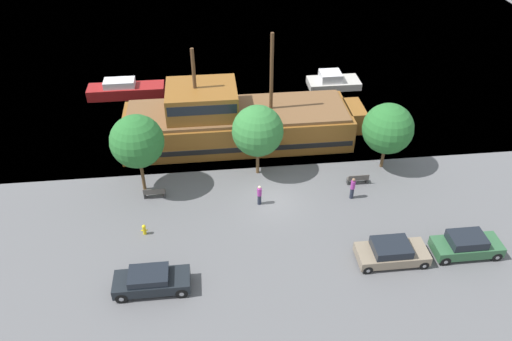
{
  "coord_description": "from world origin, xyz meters",
  "views": [
    {
      "loc": [
        -4.09,
        -27.32,
        22.8
      ],
      "look_at": [
        -0.89,
        2.0,
        1.2
      ],
      "focal_mm": 35.0,
      "sensor_mm": 36.0,
      "label": 1
    }
  ],
  "objects": [
    {
      "name": "pirate_ship",
      "position": [
        -2.06,
        8.08,
        1.85
      ],
      "size": [
        19.78,
        5.79,
        9.27
      ],
      "color": "brown",
      "rests_on": "water_surface"
    },
    {
      "name": "moored_boat_outer",
      "position": [
        8.48,
        17.07,
        0.57
      ],
      "size": [
        5.12,
        2.56,
        1.54
      ],
      "color": "#B7B2A8",
      "rests_on": "water_surface"
    },
    {
      "name": "parked_car_curb_rear",
      "position": [
        -7.99,
        -7.37,
        0.71
      ],
      "size": [
        4.38,
        1.81,
        1.39
      ],
      "color": "black",
      "rests_on": "ground_plane"
    },
    {
      "name": "tree_row_midwest",
      "position": [
        9.09,
        3.1,
        3.46
      ],
      "size": [
        3.81,
        3.81,
        5.37
      ],
      "color": "brown",
      "rests_on": "ground_plane"
    },
    {
      "name": "fire_hydrant",
      "position": [
        -8.76,
        -2.61,
        0.41
      ],
      "size": [
        0.42,
        0.25,
        0.76
      ],
      "color": "yellow",
      "rests_on": "ground_plane"
    },
    {
      "name": "moored_boat_dockside",
      "position": [
        -11.93,
        17.22,
        0.68
      ],
      "size": [
        7.25,
        2.06,
        1.72
      ],
      "color": "maroon",
      "rests_on": "water_surface"
    },
    {
      "name": "bench_promenade_west",
      "position": [
        6.64,
        1.16,
        0.43
      ],
      "size": [
        1.57,
        0.45,
        0.85
      ],
      "color": "#4C4742",
      "rests_on": "ground_plane"
    },
    {
      "name": "pedestrian_walking_far",
      "position": [
        -0.91,
        -0.37,
        0.8
      ],
      "size": [
        0.32,
        0.32,
        1.59
      ],
      "color": "#232838",
      "rests_on": "ground_plane"
    },
    {
      "name": "tree_row_east",
      "position": [
        -9.1,
        2.2,
        4.18
      ],
      "size": [
        3.75,
        3.75,
        6.06
      ],
      "color": "brown",
      "rests_on": "ground_plane"
    },
    {
      "name": "ground_plane",
      "position": [
        0.0,
        0.0,
        0.0
      ],
      "size": [
        160.0,
        160.0,
        0.0
      ],
      "primitive_type": "plane",
      "color": "#5B5B5E"
    },
    {
      "name": "parked_car_curb_front",
      "position": [
        6.54,
        -6.66,
        0.69
      ],
      "size": [
        4.34,
        2.02,
        1.4
      ],
      "color": "#7F705B",
      "rests_on": "ground_plane"
    },
    {
      "name": "parked_car_curb_mid",
      "position": [
        11.36,
        -6.61,
        0.74
      ],
      "size": [
        4.23,
        1.81,
        1.51
      ],
      "color": "#2D5B38",
      "rests_on": "ground_plane"
    },
    {
      "name": "bench_promenade_east",
      "position": [
        -8.3,
        1.15,
        0.43
      ],
      "size": [
        1.54,
        0.45,
        0.85
      ],
      "color": "#4C4742",
      "rests_on": "ground_plane"
    },
    {
      "name": "water_surface",
      "position": [
        0.0,
        44.0,
        0.0
      ],
      "size": [
        80.0,
        80.0,
        0.0
      ],
      "primitive_type": "plane",
      "color": "#38667F",
      "rests_on": "ground"
    },
    {
      "name": "pedestrian_walking_near",
      "position": [
        5.75,
        -0.42,
        0.89
      ],
      "size": [
        0.32,
        0.32,
        1.75
      ],
      "color": "#232838",
      "rests_on": "ground_plane"
    },
    {
      "name": "tree_row_mideast",
      "position": [
        -0.62,
        3.37,
        3.75
      ],
      "size": [
        3.79,
        3.79,
        5.65
      ],
      "color": "brown",
      "rests_on": "ground_plane"
    }
  ]
}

